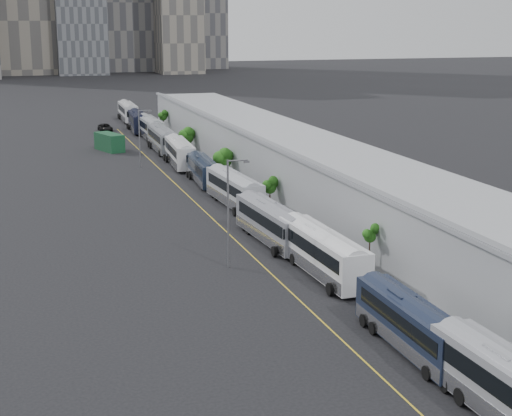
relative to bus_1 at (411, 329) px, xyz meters
name	(u,v)px	position (x,y,z in m)	size (l,w,h in m)	color
sidewalk	(308,216)	(6.82, 36.49, -1.44)	(10.00, 170.00, 0.12)	gray
lane_line	(217,223)	(-3.68, 36.49, -1.49)	(0.12, 160.00, 0.02)	gold
depot	(341,183)	(10.82, 36.49, 2.01)	(12.45, 160.40, 7.20)	gray
bus_1	(411,329)	(0.00, 0.00, 0.00)	(2.74, 12.23, 3.57)	#171F34
bus_2	(323,256)	(0.40, 16.38, 0.19)	(3.18, 13.84, 4.02)	white
bus_3	(271,226)	(-0.47, 27.56, 0.15)	(3.42, 13.52, 3.91)	gray
bus_4	(234,192)	(0.36, 43.80, 0.16)	(3.47, 13.61, 3.94)	#ADB0B8
bus_5	(203,173)	(0.06, 57.88, -0.02)	(3.10, 12.13, 3.51)	#151F31
bus_6	(180,155)	(-0.23, 71.73, 0.18)	(3.60, 13.81, 3.99)	white
bus_7	(162,141)	(-0.19, 85.97, 0.21)	(3.08, 13.93, 4.06)	gray
bus_8	(150,129)	(0.51, 101.41, 0.20)	(3.06, 13.81, 4.03)	#A8ACB2
bus_9	(138,123)	(-0.19, 111.50, 0.16)	(3.63, 13.68, 3.95)	black
bus_10	(128,113)	(0.48, 129.21, 0.23)	(3.21, 14.09, 4.10)	silver
tree_1	(370,237)	(4.09, 14.94, 2.03)	(1.06, 1.06, 4.23)	black
tree_2	(270,186)	(3.86, 41.01, 1.28)	(1.53, 1.53, 3.58)	black
tree_3	(222,157)	(3.34, 60.18, 1.50)	(2.58, 2.58, 4.30)	black
tree_4	(186,135)	(3.39, 83.33, 1.53)	(2.46, 2.46, 4.27)	black
tree_5	(163,116)	(3.87, 106.03, 2.09)	(1.50, 1.50, 4.40)	black
street_lamp_near	(230,207)	(-6.53, 20.99, 4.04)	(2.04, 0.22, 9.69)	#59595E
street_lamp_far	(141,134)	(-6.01, 72.01, 3.49)	(2.04, 0.22, 8.62)	#59595E
shipping_container	(109,142)	(-8.58, 89.34, -0.04)	(2.54, 6.77, 2.93)	#133D23
suv	(105,127)	(-6.31, 114.22, -0.78)	(2.40, 5.21, 1.45)	black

